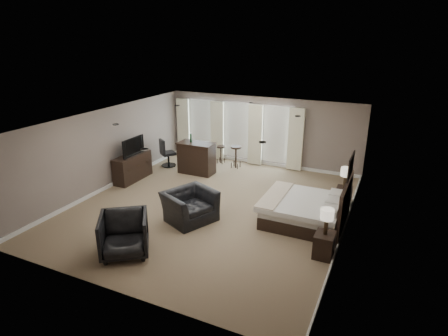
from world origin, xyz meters
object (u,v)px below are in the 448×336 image
at_px(bar_counter, 197,158).
at_px(nightstand_near, 324,245).
at_px(lamp_far, 345,178).
at_px(armchair_far, 124,233).
at_px(armchair_near, 190,201).
at_px(desk_chair, 168,153).
at_px(lamp_near, 326,222).
at_px(bar_stool_left, 221,155).
at_px(dresser, 133,167).
at_px(bed, 302,199).
at_px(tv, 131,153).
at_px(nightstand_far, 343,197).
at_px(bar_stool_right, 236,157).

bearing_deg(bar_counter, nightstand_near, -34.13).
distance_m(lamp_far, armchair_far, 6.29).
height_order(nightstand_near, armchair_near, armchair_near).
height_order(nightstand_near, desk_chair, desk_chair).
xyz_separation_m(lamp_near, lamp_far, (0.00, 2.90, 0.01)).
distance_m(lamp_far, armchair_near, 4.51).
distance_m(lamp_far, bar_stool_left, 5.35).
distance_m(dresser, armchair_far, 4.75).
bearing_deg(bed, lamp_far, 58.46).
distance_m(bed, armchair_near, 2.99).
xyz_separation_m(tv, bar_stool_left, (2.00, 2.89, -0.62)).
xyz_separation_m(dresser, bar_stool_left, (2.00, 2.89, -0.10)).
height_order(nightstand_far, lamp_near, lamp_near).
distance_m(bed, tv, 6.07).
distance_m(lamp_near, bar_stool_right, 6.29).
bearing_deg(armchair_near, nightstand_far, -29.41).
xyz_separation_m(lamp_near, bar_stool_right, (-4.18, 4.67, -0.45)).
height_order(armchair_far, bar_counter, bar_counter).
bearing_deg(nightstand_near, desk_chair, 150.28).
relative_size(nightstand_far, dresser, 0.37).
bearing_deg(lamp_far, bar_stool_left, 157.67).
xyz_separation_m(armchair_near, bar_stool_left, (-1.29, 4.66, -0.21)).
height_order(bed, desk_chair, bed).
bearing_deg(bar_stool_left, nightstand_far, -22.33).
distance_m(bed, dresser, 6.06).
distance_m(nightstand_far, bar_stool_right, 4.54).
bearing_deg(lamp_near, desk_chair, 150.28).
height_order(nightstand_far, armchair_far, armchair_far).
bearing_deg(bar_stool_left, nightstand_near, -44.99).
bearing_deg(tv, lamp_far, -82.88).
relative_size(lamp_near, bar_stool_right, 0.73).
bearing_deg(bed, lamp_near, -58.46).
bearing_deg(bed, bar_stool_right, 135.60).
bearing_deg(nightstand_near, bed, 121.54).
height_order(bed, nightstand_far, bed).
bearing_deg(bar_counter, dresser, -137.88).
height_order(armchair_far, desk_chair, armchair_far).
bearing_deg(tv, bar_counter, -47.88).
distance_m(armchair_near, armchair_far, 2.14).
distance_m(lamp_near, tv, 7.21).
relative_size(lamp_far, bar_stool_left, 0.90).
xyz_separation_m(armchair_near, desk_chair, (-2.95, 3.50, -0.02)).
xyz_separation_m(armchair_far, bar_stool_right, (-0.03, 6.49, -0.12)).
height_order(nightstand_far, desk_chair, desk_chair).
distance_m(nightstand_far, armchair_near, 4.50).
distance_m(tv, bar_stool_left, 3.56).
bearing_deg(tv, armchair_far, -144.27).
bearing_deg(armchair_near, bed, -41.95).
xyz_separation_m(lamp_near, armchair_near, (-3.63, 0.26, -0.32)).
bearing_deg(bar_stool_left, lamp_near, -44.99).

